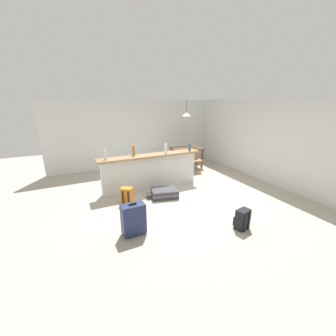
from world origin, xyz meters
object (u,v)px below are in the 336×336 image
at_px(bottle_blue, 190,147).
at_px(bottle_amber, 134,151).
at_px(bottle_clear, 105,155).
at_px(suitcase_flat_charcoal, 164,193).
at_px(backpack_black, 242,219).
at_px(backpack_orange, 127,196).
at_px(dining_table, 187,151).
at_px(dining_chair_near_partition, 194,157).
at_px(bottle_white, 166,149).
at_px(suitcase_upright_navy, 133,219).
at_px(pendant_lamp, 186,114).

bearing_deg(bottle_blue, bottle_amber, 175.73).
relative_size(bottle_clear, suitcase_flat_charcoal, 0.29).
distance_m(bottle_amber, backpack_black, 3.27).
distance_m(bottle_blue, backpack_orange, 2.44).
relative_size(bottle_amber, dining_table, 0.26).
bearing_deg(backpack_orange, dining_table, 35.00).
height_order(bottle_amber, backpack_orange, bottle_amber).
bearing_deg(backpack_orange, dining_chair_near_partition, 27.16).
relative_size(bottle_amber, suitcase_flat_charcoal, 0.32).
bearing_deg(dining_table, bottle_white, -137.09).
relative_size(bottle_amber, backpack_black, 0.68).
bearing_deg(bottle_clear, suitcase_upright_navy, -87.30).
bearing_deg(dining_table, backpack_orange, -145.00).
distance_m(bottle_amber, dining_table, 2.79).
bearing_deg(suitcase_flat_charcoal, bottle_clear, 150.45).
height_order(bottle_clear, bottle_blue, bottle_clear).
xyz_separation_m(pendant_lamp, backpack_black, (-1.09, -4.14, -1.79)).
relative_size(bottle_amber, bottle_blue, 1.31).
bearing_deg(bottle_white, bottle_amber, 168.27).
distance_m(bottle_amber, dining_chair_near_partition, 2.62).
height_order(bottle_white, bottle_blue, bottle_white).
relative_size(bottle_clear, bottle_amber, 0.90).
relative_size(bottle_blue, suitcase_upright_navy, 0.32).
distance_m(bottle_white, backpack_black, 2.85).
distance_m(dining_table, suitcase_flat_charcoal, 2.87).
bearing_deg(dining_table, backpack_black, -105.27).
height_order(bottle_amber, suitcase_flat_charcoal, bottle_amber).
relative_size(bottle_blue, backpack_black, 0.52).
distance_m(bottle_white, dining_table, 2.18).
bearing_deg(pendant_lamp, dining_chair_near_partition, -87.71).
distance_m(bottle_clear, dining_chair_near_partition, 3.37).
height_order(dining_table, dining_chair_near_partition, dining_chair_near_partition).
bearing_deg(pendant_lamp, bottle_amber, -151.61).
distance_m(dining_table, suitcase_upright_navy, 4.58).
xyz_separation_m(dining_table, pendant_lamp, (-0.03, 0.05, 1.34)).
bearing_deg(bottle_white, suitcase_flat_charcoal, -118.44).
distance_m(pendant_lamp, backpack_black, 4.64).
height_order(pendant_lamp, suitcase_upright_navy, pendant_lamp).
relative_size(bottle_blue, suitcase_flat_charcoal, 0.25).
distance_m(suitcase_flat_charcoal, backpack_orange, 1.00).
distance_m(suitcase_flat_charcoal, suitcase_upright_navy, 1.77).
xyz_separation_m(bottle_amber, backpack_black, (1.33, -2.84, -0.95)).
height_order(bottle_amber, pendant_lamp, pendant_lamp).
bearing_deg(dining_chair_near_partition, backpack_black, -107.43).
bearing_deg(backpack_orange, backpack_black, -49.35).
relative_size(bottle_amber, suitcase_upright_navy, 0.43).
bearing_deg(dining_table, dining_chair_near_partition, -90.32).
bearing_deg(bottle_clear, bottle_amber, 5.72).
bearing_deg(bottle_blue, dining_chair_near_partition, 49.32).
relative_size(bottle_amber, bottle_white, 1.01).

